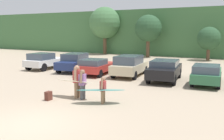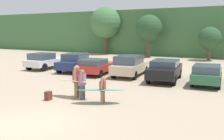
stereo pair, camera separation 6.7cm
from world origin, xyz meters
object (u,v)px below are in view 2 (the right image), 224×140
person_adult (77,79)px  person_companion (82,82)px  parked_car_white (45,61)px  parked_car_navy (75,62)px  surfboard_teal (100,90)px  parked_car_red (96,66)px  surfboard_cream (74,81)px  backpack_dropped (48,96)px  parked_car_black (165,69)px  parked_car_champagne (130,65)px  person_child (103,88)px  parked_car_forest_green (207,74)px

person_adult → person_companion: size_ratio=1.12×
parked_car_white → parked_car_navy: parked_car_navy is taller
parked_car_navy → surfboard_teal: bearing=-147.6°
parked_car_red → surfboard_cream: size_ratio=1.79×
person_companion → surfboard_cream: person_companion is taller
backpack_dropped → parked_car_black: bearing=65.2°
backpack_dropped → surfboard_teal: bearing=15.4°
parked_car_white → parked_car_navy: (3.19, 0.25, 0.03)m
backpack_dropped → parked_car_navy: bearing=118.6°
surfboard_cream → backpack_dropped: (-0.88, -1.01, -0.66)m
backpack_dropped → person_companion: bearing=35.6°
parked_car_champagne → parked_car_black: bearing=-106.0°
parked_car_navy → person_adult: person_adult is taller
person_companion → person_adult: bearing=-28.4°
backpack_dropped → parked_car_champagne: bearing=85.3°
parked_car_champagne → person_adult: (0.29, -7.24, 0.13)m
person_child → person_companion: person_companion is taller
parked_car_forest_green → person_adult: 8.73m
parked_car_white → backpack_dropped: bearing=-138.6°
parked_car_white → parked_car_forest_green: size_ratio=0.85×
parked_car_red → parked_car_champagne: 2.72m
parked_car_forest_green → parked_car_navy: bearing=83.1°
parked_car_champagne → person_companion: parked_car_champagne is taller
person_child → backpack_dropped: size_ratio=2.89×
person_companion → parked_car_black: bearing=-120.7°
parked_car_black → parked_car_red: bearing=84.3°
parked_car_forest_green → parked_car_red: bearing=86.7°
person_companion → surfboard_teal: size_ratio=0.64×
parked_car_black → surfboard_cream: bearing=150.8°
person_child → surfboard_cream: bearing=-18.7°
parked_car_navy → surfboard_cream: (5.40, -7.28, 0.07)m
parked_car_forest_green → person_companion: (-5.01, -6.94, 0.16)m
person_companion → backpack_dropped: size_ratio=3.42×
parked_car_white → surfboard_cream: bearing=-131.7°
parked_car_red → backpack_dropped: parked_car_red is taller
person_child → surfboard_teal: (-0.08, -0.09, -0.07)m
backpack_dropped → surfboard_cream: bearing=49.0°
parked_car_champagne → parked_car_black: parked_car_champagne is taller
parked_car_champagne → person_child: bearing=-171.1°
parked_car_forest_green → surfboard_teal: 8.14m
parked_car_white → person_adult: person_adult is taller
person_companion → surfboard_cream: bearing=-13.8°
parked_car_champagne → backpack_dropped: 8.41m
parked_car_champagne → parked_car_forest_green: bearing=-100.3°
parked_car_champagne → parked_car_forest_green: parked_car_champagne is taller
parked_car_navy → backpack_dropped: (4.52, -8.30, -0.59)m
parked_car_champagne → parked_car_black: size_ratio=0.99×
person_adult → parked_car_black: bearing=-124.1°
parked_car_champagne → person_child: 7.81m
parked_car_forest_green → surfboard_teal: parked_car_forest_green is taller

